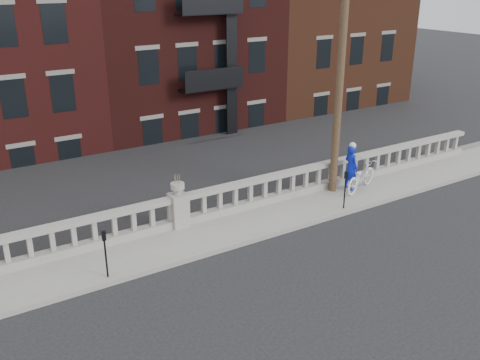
% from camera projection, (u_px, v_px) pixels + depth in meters
% --- Properties ---
extents(ground, '(120.00, 120.00, 0.00)m').
position_uv_depth(ground, '(245.00, 286.00, 14.21)').
color(ground, black).
rests_on(ground, ground).
extents(sidewalk, '(32.00, 2.20, 0.15)m').
position_uv_depth(sidewalk, '(193.00, 239.00, 16.55)').
color(sidewalk, gray).
rests_on(sidewalk, ground).
extents(balustrade, '(28.00, 0.34, 1.03)m').
position_uv_depth(balustrade, '(179.00, 212.00, 17.10)').
color(balustrade, gray).
rests_on(balustrade, sidewalk).
extents(planter_pedestal, '(0.55, 0.55, 1.76)m').
position_uv_depth(planter_pedestal, '(178.00, 206.00, 17.03)').
color(planter_pedestal, gray).
rests_on(planter_pedestal, sidewalk).
extents(lower_level, '(80.00, 44.00, 20.80)m').
position_uv_depth(lower_level, '(44.00, 65.00, 31.72)').
color(lower_level, '#605E59').
rests_on(lower_level, ground).
extents(utility_pole, '(1.60, 0.28, 10.00)m').
position_uv_depth(utility_pole, '(342.00, 52.00, 18.22)').
color(utility_pole, '#422D1E').
rests_on(utility_pole, sidewalk).
extents(parking_meter_c, '(0.10, 0.09, 1.36)m').
position_uv_depth(parking_meter_c, '(105.00, 249.00, 14.06)').
color(parking_meter_c, black).
rests_on(parking_meter_c, sidewalk).
extents(parking_meter_d, '(0.10, 0.09, 1.36)m').
position_uv_depth(parking_meter_d, '(345.00, 185.00, 18.24)').
color(parking_meter_d, black).
rests_on(parking_meter_d, sidewalk).
extents(bicycle, '(2.15, 1.37, 1.07)m').
position_uv_depth(bicycle, '(361.00, 176.00, 19.94)').
color(bicycle, white).
rests_on(bicycle, sidewalk).
extents(cyclist, '(0.42, 0.64, 1.73)m').
position_uv_depth(cyclist, '(351.00, 167.00, 19.88)').
color(cyclist, '#0C1CBA').
rests_on(cyclist, sidewalk).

